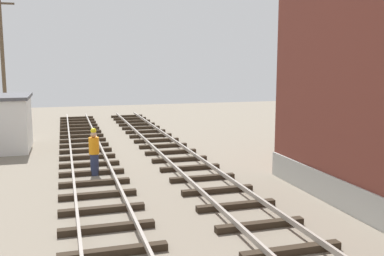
% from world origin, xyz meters
% --- Properties ---
extents(control_hut, '(3.00, 3.80, 2.76)m').
position_xyz_m(control_hut, '(-6.84, 19.14, 1.39)').
color(control_hut, silver).
rests_on(control_hut, ground).
extents(utility_pole_far, '(1.80, 0.24, 8.48)m').
position_xyz_m(utility_pole_far, '(-7.36, 26.21, 4.43)').
color(utility_pole_far, brown).
rests_on(utility_pole_far, ground).
extents(track_worker_foreground, '(0.40, 0.40, 1.87)m').
position_xyz_m(track_worker_foreground, '(-2.67, 12.68, 0.93)').
color(track_worker_foreground, '#262D4C').
rests_on(track_worker_foreground, ground).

